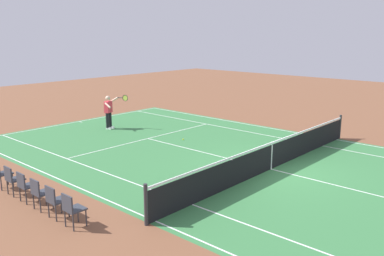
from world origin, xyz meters
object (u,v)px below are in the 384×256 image
(tennis_net, at_px, (271,156))
(spectator_chair_2, at_px, (39,192))
(tennis_player_near, at_px, (109,110))
(spectator_chair_4, at_px, (13,178))
(spectator_chair_3, at_px, (25,184))
(spectator_chair_5, at_px, (1,172))
(spectator_chair_0, at_px, (72,208))
(tennis_ball, at_px, (183,139))
(spectator_chair_1, at_px, (55,199))

(tennis_net, bearing_deg, spectator_chair_2, 68.47)
(tennis_player_near, relative_size, spectator_chair_4, 1.93)
(spectator_chair_3, height_order, spectator_chair_5, same)
(tennis_player_near, bearing_deg, spectator_chair_0, 138.35)
(tennis_net, height_order, spectator_chair_3, tennis_net)
(spectator_chair_0, distance_m, spectator_chair_4, 3.13)
(spectator_chair_0, relative_size, spectator_chair_4, 1.00)
(tennis_player_near, distance_m, spectator_chair_5, 8.27)
(spectator_chair_0, relative_size, spectator_chair_5, 1.00)
(spectator_chair_2, bearing_deg, tennis_net, -111.53)
(tennis_ball, relative_size, spectator_chair_2, 0.08)
(spectator_chair_0, bearing_deg, spectator_chair_2, 0.00)
(tennis_player_near, bearing_deg, spectator_chair_2, 132.16)
(spectator_chair_2, bearing_deg, spectator_chair_0, 180.00)
(tennis_net, xyz_separation_m, spectator_chair_4, (4.36, 7.09, 0.03))
(spectator_chair_0, xyz_separation_m, spectator_chair_4, (3.13, 0.00, 0.00))
(tennis_net, xyz_separation_m, spectator_chair_0, (1.23, 7.09, 0.03))
(spectator_chair_1, bearing_deg, spectator_chair_3, 0.00)
(tennis_ball, distance_m, spectator_chair_3, 8.10)
(spectator_chair_0, relative_size, spectator_chair_2, 1.00)
(spectator_chair_3, bearing_deg, tennis_ball, -79.68)
(tennis_net, height_order, spectator_chair_4, tennis_net)
(tennis_player_near, distance_m, spectator_chair_1, 10.20)
(tennis_net, relative_size, spectator_chair_0, 13.30)
(spectator_chair_2, relative_size, spectator_chair_3, 1.00)
(tennis_player_near, bearing_deg, spectator_chair_1, 135.43)
(tennis_net, distance_m, spectator_chair_4, 8.32)
(tennis_net, distance_m, spectator_chair_1, 7.37)
(tennis_player_near, height_order, spectator_chair_1, tennis_player_near)
(tennis_ball, xyz_separation_m, spectator_chair_2, (-2.23, 7.96, 0.49))
(spectator_chair_0, bearing_deg, spectator_chair_1, 0.00)
(spectator_chair_4, bearing_deg, tennis_ball, -85.22)
(spectator_chair_0, bearing_deg, tennis_net, -99.84)
(spectator_chair_0, relative_size, spectator_chair_1, 1.00)
(tennis_net, distance_m, spectator_chair_5, 8.76)
(spectator_chair_3, bearing_deg, tennis_player_near, -51.48)
(tennis_ball, height_order, spectator_chair_0, spectator_chair_0)
(tennis_ball, height_order, spectator_chair_3, spectator_chair_3)
(tennis_net, relative_size, tennis_ball, 177.27)
(spectator_chair_5, bearing_deg, spectator_chair_2, 180.00)
(tennis_net, height_order, tennis_player_near, tennis_player_near)
(spectator_chair_1, relative_size, spectator_chair_4, 1.00)
(spectator_chair_1, bearing_deg, spectator_chair_5, 0.00)
(tennis_net, relative_size, tennis_player_near, 6.89)
(spectator_chair_2, height_order, spectator_chair_3, same)
(tennis_player_near, relative_size, tennis_ball, 25.71)
(tennis_net, height_order, tennis_ball, tennis_net)
(spectator_chair_1, bearing_deg, tennis_net, -105.85)
(tennis_net, xyz_separation_m, spectator_chair_3, (3.58, 7.09, 0.03))
(tennis_player_near, height_order, tennis_ball, tennis_player_near)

